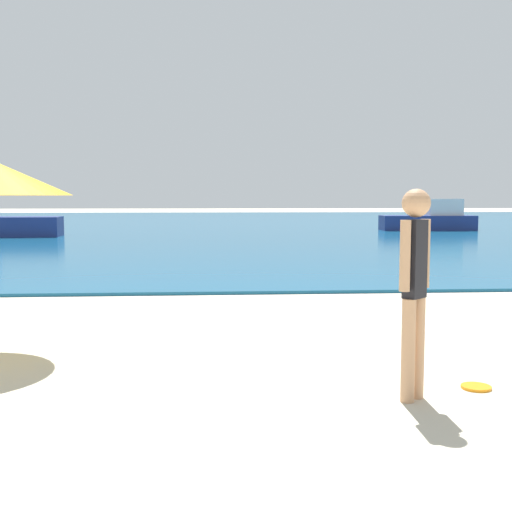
{
  "coord_description": "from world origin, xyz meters",
  "views": [
    {
      "loc": [
        -0.19,
        0.58,
        1.68
      ],
      "look_at": [
        0.44,
        9.64,
        0.85
      ],
      "focal_mm": 44.6,
      "sensor_mm": 36.0,
      "label": 1
    }
  ],
  "objects": [
    {
      "name": "frisbee",
      "position": [
        2.14,
        5.92,
        0.01
      ],
      "size": [
        0.26,
        0.26,
        0.03
      ],
      "primitive_type": "cylinder",
      "color": "orange",
      "rests_on": "ground"
    },
    {
      "name": "person_standing",
      "position": [
        1.47,
        5.66,
        1.0
      ],
      "size": [
        0.32,
        0.3,
        1.76
      ],
      "rotation": [
        0.0,
        0.0,
        3.89
      ],
      "color": "tan",
      "rests_on": "ground"
    },
    {
      "name": "water",
      "position": [
        0.0,
        41.51,
        0.03
      ],
      "size": [
        160.0,
        60.0,
        0.06
      ],
      "primitive_type": "cube",
      "color": "#14567F",
      "rests_on": "ground"
    },
    {
      "name": "boat_far",
      "position": [
        10.77,
        31.68,
        0.6
      ],
      "size": [
        4.67,
        1.68,
        1.57
      ],
      "rotation": [
        0.0,
        0.0,
        3.1
      ],
      "color": "navy",
      "rests_on": "water"
    }
  ]
}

